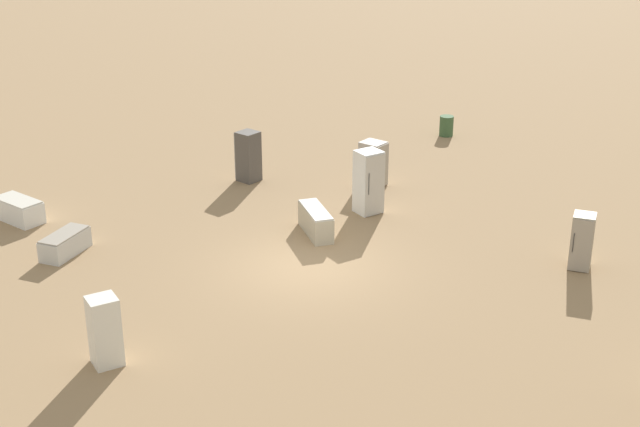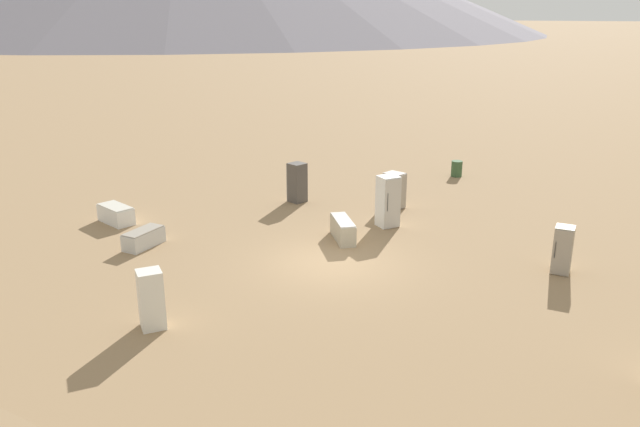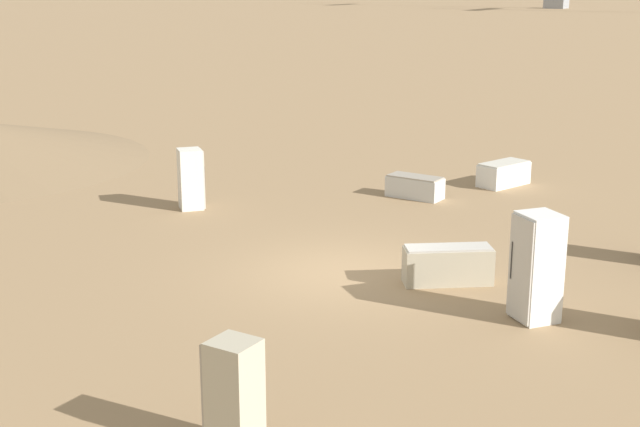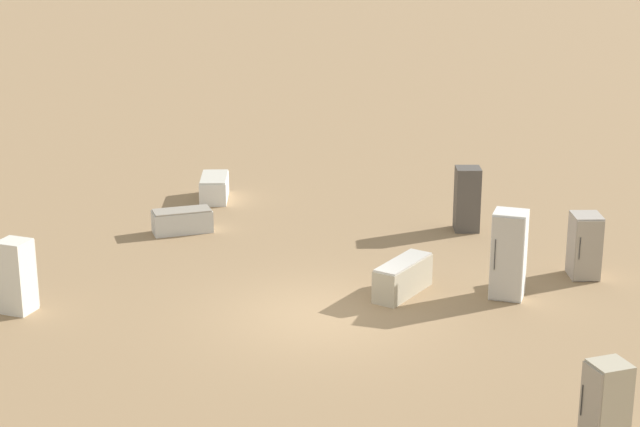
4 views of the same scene
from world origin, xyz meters
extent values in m
plane|color=#937551|center=(0.00, 0.00, 0.00)|extent=(1000.00, 1000.00, 0.00)
cube|color=#4C4742|center=(-4.11, 5.50, 0.84)|extent=(0.80, 0.80, 1.68)
cube|color=#BCB7AD|center=(-4.42, 5.62, 0.84)|extent=(0.24, 0.58, 1.61)
cylinder|color=#2D2D2D|center=(-4.38, 5.83, 0.92)|extent=(0.02, 0.02, 0.59)
cube|color=#A89E93|center=(-0.12, 6.43, 0.74)|extent=(0.90, 0.84, 1.48)
cube|color=gray|center=(0.25, 6.30, 0.74)|extent=(0.24, 0.59, 1.42)
cylinder|color=#2D2D2D|center=(0.20, 6.08, 0.81)|extent=(0.02, 0.02, 0.52)
cube|color=silver|center=(-6.49, -1.49, 0.28)|extent=(0.71, 1.54, 0.56)
cube|color=gray|center=(-6.49, -1.49, 0.58)|extent=(0.68, 1.47, 0.04)
cube|color=white|center=(-9.14, 0.07, 0.32)|extent=(1.72, 1.21, 0.64)
cube|color=beige|center=(-9.14, 0.07, 0.66)|extent=(1.65, 1.16, 0.04)
cube|color=silver|center=(-2.40, -5.96, 0.79)|extent=(0.83, 0.83, 1.58)
cube|color=#BCB7AD|center=(-2.63, -5.76, 0.79)|extent=(0.41, 0.47, 1.51)
cylinder|color=#2D2D2D|center=(-2.51, -5.58, 0.87)|extent=(0.02, 0.02, 0.55)
cube|color=#B2A88E|center=(-0.53, 2.07, 0.36)|extent=(1.49, 1.74, 0.72)
cube|color=#BCB7AD|center=(-0.53, 2.07, 0.74)|extent=(1.43, 1.67, 0.04)
cube|color=#B2A88E|center=(6.76, 2.28, 0.75)|extent=(0.57, 0.59, 1.50)
cube|color=gray|center=(6.75, 1.97, 0.75)|extent=(0.54, 0.05, 1.44)
cylinder|color=#2D2D2D|center=(6.56, 1.95, 0.83)|extent=(0.02, 0.02, 0.53)
cube|color=white|center=(0.40, 4.15, 0.97)|extent=(0.95, 0.96, 1.94)
cube|color=#BCB7AD|center=(0.68, 3.93, 0.97)|extent=(0.45, 0.56, 1.87)
cylinder|color=#2D2D2D|center=(0.55, 3.72, 1.07)|extent=(0.02, 0.02, 0.68)
cylinder|color=#385633|center=(1.02, 12.61, 0.39)|extent=(0.53, 0.53, 0.77)
camera|label=1|loc=(7.35, -19.94, 10.21)|focal=50.00mm
camera|label=2|loc=(7.61, -17.12, 7.79)|focal=35.00mm
camera|label=3|loc=(15.01, 8.59, 5.98)|focal=50.00mm
camera|label=4|loc=(19.47, -7.20, 8.64)|focal=60.00mm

